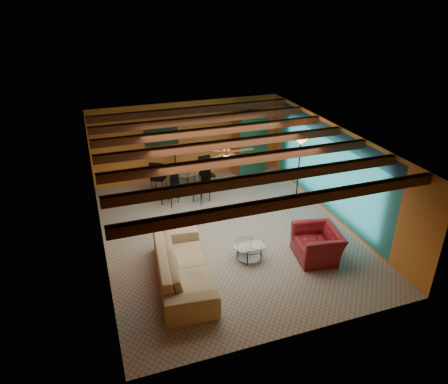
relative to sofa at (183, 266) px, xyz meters
name	(u,v)px	position (x,y,z in m)	size (l,w,h in m)	color
room	(225,151)	(1.63, 1.78, 1.94)	(6.52, 8.01, 2.71)	gray
sofa	(183,266)	(0.00, 0.00, 0.00)	(2.89, 1.13, 0.84)	tan
armchair	(317,244)	(3.38, -0.16, -0.04)	(1.18, 1.03, 0.77)	maroon
coffee_table	(249,251)	(1.76, 0.32, -0.21)	(0.82, 0.82, 0.42)	silver
dining_table	(184,178)	(1.14, 4.40, 0.14)	(2.15, 2.15, 1.12)	silver
armoire	(250,144)	(3.83, 5.37, 0.63)	(1.19, 0.59, 2.09)	brown
floor_lamp	(298,171)	(4.28, 2.62, 0.66)	(0.44, 0.44, 2.15)	black
ceiling_fan	(227,152)	(1.63, 1.67, 1.94)	(1.50, 1.50, 0.44)	#472614
painting	(161,135)	(0.73, 5.63, 1.23)	(1.05, 0.03, 0.65)	black
potted_plant	(251,109)	(3.83, 5.37, 1.89)	(0.40, 0.34, 0.44)	#26661E
vase	(183,159)	(1.14, 4.40, 0.80)	(0.19, 0.19, 0.20)	orange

